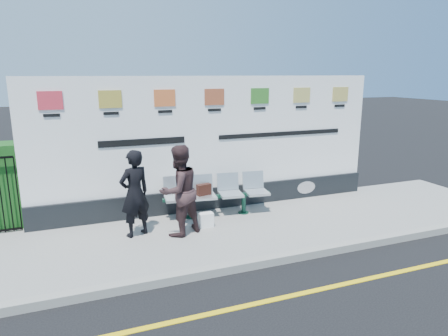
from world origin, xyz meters
name	(u,v)px	position (x,y,z in m)	size (l,w,h in m)	color
ground	(271,301)	(0.00, 0.00, 0.00)	(80.00, 80.00, 0.00)	black
pavement	(213,233)	(0.00, 2.50, 0.06)	(14.00, 3.00, 0.12)	gray
kerb	(243,266)	(0.00, 1.00, 0.07)	(14.00, 0.18, 0.14)	gray
yellow_line	(271,300)	(0.00, 0.00, 0.00)	(14.00, 0.10, 0.01)	yellow
billboard	(213,152)	(0.50, 3.85, 1.42)	(8.00, 0.30, 3.00)	black
bench	(217,205)	(0.39, 3.29, 0.36)	(2.28, 0.59, 0.49)	silver
woman_left	(135,193)	(-1.45, 2.80, 0.96)	(0.61, 0.40, 1.68)	black
woman_right	(179,191)	(-0.65, 2.56, 1.00)	(0.85, 0.66, 1.75)	#392526
handbag_brown	(204,190)	(0.09, 3.33, 0.73)	(0.31, 0.13, 0.24)	black
carrier_bag_white	(206,220)	(-0.06, 2.73, 0.27)	(0.29, 0.18, 0.29)	white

